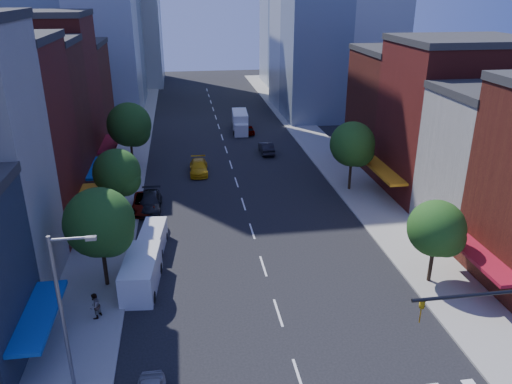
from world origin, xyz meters
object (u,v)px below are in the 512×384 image
cargo_van_near (141,274)px  pedestrian_far (95,306)px  traffic_car_far (249,130)px  traffic_car_oncoming (266,148)px  parked_car_second (145,268)px  cargo_van_far (153,239)px  taxi (199,167)px  parked_car_third (145,203)px  box_truck (240,122)px  parked_car_rear (150,202)px

cargo_van_near → pedestrian_far: (-2.71, -3.19, -0.14)m
cargo_van_near → traffic_car_far: bearing=77.0°
traffic_car_far → pedestrian_far: (-15.71, -42.19, 0.40)m
traffic_car_oncoming → pedestrian_far: (-16.72, -32.69, 0.30)m
parked_car_second → traffic_car_far: (12.82, 37.48, -0.15)m
parked_car_second → traffic_car_far: 39.61m
cargo_van_far → taxi: size_ratio=0.92×
parked_car_third → box_truck: box_truck is taller
parked_car_third → traffic_car_oncoming: size_ratio=1.15×
parked_car_second → box_truck: 40.76m
box_truck → taxi: bearing=-108.0°
box_truck → parked_car_third: bearing=-111.1°
parked_car_third → parked_car_second: bearing=-85.1°
parked_car_rear → cargo_van_far: cargo_van_far is taller
cargo_van_near → traffic_car_far: 41.11m
parked_car_third → traffic_car_far: (13.49, 25.23, -0.08)m
traffic_car_oncoming → parked_car_third: bearing=47.9°
parked_car_rear → cargo_van_near: 13.74m
cargo_van_near → pedestrian_far: cargo_van_near is taller
taxi → traffic_car_oncoming: 10.88m
traffic_car_oncoming → traffic_car_far: bearing=-83.4°
taxi → traffic_car_far: (7.94, 15.69, -0.09)m
box_truck → pedestrian_far: size_ratio=4.07×
cargo_van_near → taxi: size_ratio=1.15×
cargo_van_far → pedestrian_far: size_ratio=2.61×
pedestrian_far → box_truck: bearing=-168.4°
cargo_van_near → box_truck: bearing=79.0°
box_truck → traffic_car_oncoming: bearing=-75.6°
box_truck → traffic_car_far: bearing=-51.9°
parked_car_second → traffic_car_oncoming: (13.83, 27.98, -0.05)m
parked_car_second → pedestrian_far: pedestrian_far is taller
cargo_van_near → traffic_car_far: (13.01, 39.00, -0.54)m
cargo_van_near → cargo_van_far: 5.79m
taxi → traffic_car_far: bearing=64.7°
parked_car_second → taxi: 22.33m
cargo_van_near → box_truck: box_truck is taller
cargo_van_far → traffic_car_oncoming: bearing=67.1°
parked_car_rear → box_truck: 29.35m
box_truck → parked_car_second: bearing=-103.0°
cargo_van_far → traffic_car_oncoming: (13.43, 23.74, -0.20)m
traffic_car_far → traffic_car_oncoming: bearing=96.1°
cargo_van_near → cargo_van_far: bearing=89.6°
parked_car_second → parked_car_third: size_ratio=0.93×
cargo_van_near → cargo_van_far: size_ratio=1.25×
traffic_car_far → box_truck: 1.99m
parked_car_second → taxi: (4.88, 21.79, -0.06)m
parked_car_rear → taxi: bearing=63.3°
parked_car_third → pedestrian_far: pedestrian_far is taller
parked_car_rear → traffic_car_far: size_ratio=1.40×
traffic_car_oncoming → pedestrian_far: pedestrian_far is taller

